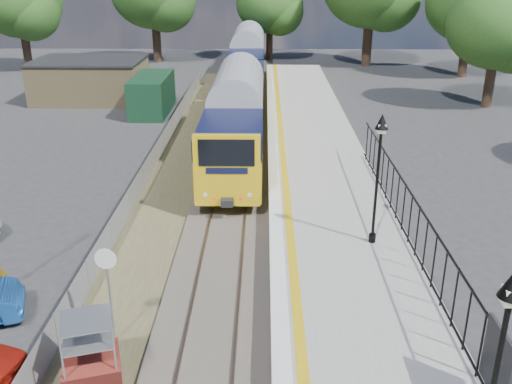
{
  "coord_description": "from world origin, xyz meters",
  "views": [
    {
      "loc": [
        1.49,
        -11.98,
        10.04
      ],
      "look_at": [
        1.19,
        7.88,
        2.0
      ],
      "focal_mm": 40.0,
      "sensor_mm": 36.0,
      "label": 1
    }
  ],
  "objects_px": {
    "victorian_lamp_south": "(503,333)",
    "brick_plinth": "(91,358)",
    "train": "(244,75)",
    "victorian_lamp_north": "(380,150)",
    "speed_sign": "(108,279)"
  },
  "relations": [
    {
      "from": "victorian_lamp_south",
      "to": "train",
      "type": "distance_m",
      "value": 34.42
    },
    {
      "from": "victorian_lamp_north",
      "to": "train",
      "type": "distance_m",
      "value": 24.58
    },
    {
      "from": "victorian_lamp_south",
      "to": "brick_plinth",
      "type": "xyz_separation_m",
      "value": [
        -8.22,
        3.31,
        -3.23
      ]
    },
    {
      "from": "train",
      "to": "brick_plinth",
      "type": "xyz_separation_m",
      "value": [
        -2.72,
        -30.61,
        -1.27
      ]
    },
    {
      "from": "speed_sign",
      "to": "train",
      "type": "bearing_deg",
      "value": 88.59
    },
    {
      "from": "victorian_lamp_south",
      "to": "train",
      "type": "bearing_deg",
      "value": 99.21
    },
    {
      "from": "brick_plinth",
      "to": "speed_sign",
      "type": "distance_m",
      "value": 2.27
    },
    {
      "from": "victorian_lamp_south",
      "to": "victorian_lamp_north",
      "type": "distance_m",
      "value": 10.0
    },
    {
      "from": "victorian_lamp_north",
      "to": "speed_sign",
      "type": "relative_size",
      "value": 1.52
    },
    {
      "from": "train",
      "to": "brick_plinth",
      "type": "distance_m",
      "value": 30.75
    },
    {
      "from": "victorian_lamp_south",
      "to": "brick_plinth",
      "type": "bearing_deg",
      "value": 158.06
    },
    {
      "from": "victorian_lamp_south",
      "to": "train",
      "type": "height_order",
      "value": "victorian_lamp_south"
    },
    {
      "from": "victorian_lamp_north",
      "to": "brick_plinth",
      "type": "height_order",
      "value": "victorian_lamp_north"
    },
    {
      "from": "train",
      "to": "speed_sign",
      "type": "xyz_separation_m",
      "value": [
        -2.72,
        -28.58,
        -0.26
      ]
    },
    {
      "from": "brick_plinth",
      "to": "victorian_lamp_north",
      "type": "bearing_deg",
      "value": 39.83
    }
  ]
}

